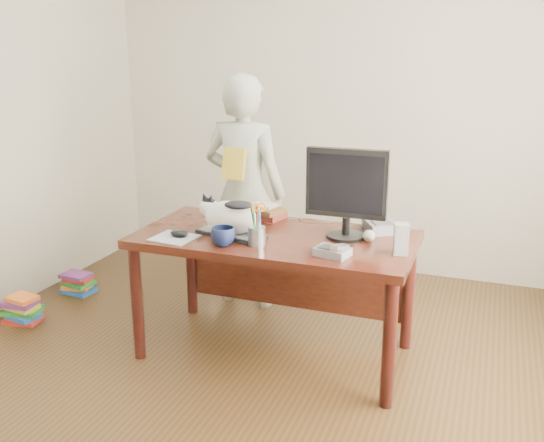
{
  "coord_description": "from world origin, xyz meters",
  "views": [
    {
      "loc": [
        1.15,
        -2.54,
        1.82
      ],
      "look_at": [
        0.0,
        0.55,
        0.85
      ],
      "focal_mm": 40.0,
      "sensor_mm": 36.0,
      "label": 1
    }
  ],
  "objects": [
    {
      "name": "room",
      "position": [
        0.0,
        0.0,
        1.35
      ],
      "size": [
        4.5,
        4.5,
        4.5
      ],
      "color": "black",
      "rests_on": "ground"
    },
    {
      "name": "desk",
      "position": [
        0.0,
        0.68,
        0.6
      ],
      "size": [
        1.6,
        0.8,
        0.75
      ],
      "color": "black",
      "rests_on": "ground"
    },
    {
      "name": "keyboard",
      "position": [
        -0.23,
        0.5,
        0.76
      ],
      "size": [
        0.44,
        0.26,
        0.02
      ],
      "rotation": [
        0.0,
        0.0,
        -0.26
      ],
      "color": "black",
      "rests_on": "desk"
    },
    {
      "name": "cat",
      "position": [
        -0.25,
        0.5,
        0.87
      ],
      "size": [
        0.41,
        0.27,
        0.23
      ],
      "rotation": [
        0.0,
        0.0,
        -0.26
      ],
      "color": "white",
      "rests_on": "keyboard"
    },
    {
      "name": "monitor",
      "position": [
        0.39,
        0.68,
        1.04
      ],
      "size": [
        0.46,
        0.23,
        0.52
      ],
      "rotation": [
        0.0,
        0.0,
        0.01
      ],
      "color": "black",
      "rests_on": "desk"
    },
    {
      "name": "pen_cup",
      "position": [
        -0.03,
        0.4,
        0.82
      ],
      "size": [
        0.12,
        0.12,
        0.24
      ],
      "rotation": [
        0.0,
        0.0,
        0.35
      ],
      "color": "#9B9BA1",
      "rests_on": "desk"
    },
    {
      "name": "mousepad",
      "position": [
        -0.52,
        0.35,
        0.75
      ],
      "size": [
        0.26,
        0.24,
        0.01
      ],
      "rotation": [
        0.0,
        0.0,
        -0.1
      ],
      "color": "silver",
      "rests_on": "desk"
    },
    {
      "name": "mouse",
      "position": [
        -0.5,
        0.37,
        0.77
      ],
      "size": [
        0.11,
        0.08,
        0.04
      ],
      "rotation": [
        0.0,
        0.0,
        -0.1
      ],
      "color": "black",
      "rests_on": "mousepad"
    },
    {
      "name": "coffee_mug",
      "position": [
        -0.2,
        0.33,
        0.8
      ],
      "size": [
        0.18,
        0.18,
        0.1
      ],
      "primitive_type": "imported",
      "rotation": [
        0.0,
        0.0,
        0.46
      ],
      "color": "black",
      "rests_on": "desk"
    },
    {
      "name": "phone",
      "position": [
        0.41,
        0.38,
        0.78
      ],
      "size": [
        0.2,
        0.16,
        0.08
      ],
      "rotation": [
        0.0,
        0.0,
        -0.23
      ],
      "color": "slate",
      "rests_on": "desk"
    },
    {
      "name": "speaker",
      "position": [
        0.73,
        0.53,
        0.83
      ],
      "size": [
        0.09,
        0.1,
        0.16
      ],
      "rotation": [
        0.0,
        0.0,
        0.25
      ],
      "color": "#9A9A9C",
      "rests_on": "desk"
    },
    {
      "name": "baseball",
      "position": [
        0.53,
        0.67,
        0.78
      ],
      "size": [
        0.07,
        0.07,
        0.07
      ],
      "rotation": [
        0.0,
        0.0,
        -0.06
      ],
      "color": "beige",
      "rests_on": "desk"
    },
    {
      "name": "book_stack",
      "position": [
        -0.19,
        0.93,
        0.79
      ],
      "size": [
        0.27,
        0.23,
        0.09
      ],
      "rotation": [
        0.0,
        0.0,
        -0.3
      ],
      "color": "#541B16",
      "rests_on": "desk"
    },
    {
      "name": "calculator",
      "position": [
        0.55,
        0.9,
        0.78
      ],
      "size": [
        0.24,
        0.26,
        0.06
      ],
      "rotation": [
        0.0,
        0.0,
        0.51
      ],
      "color": "slate",
      "rests_on": "desk"
    },
    {
      "name": "person",
      "position": [
        -0.47,
        1.25,
        0.82
      ],
      "size": [
        0.61,
        0.41,
        1.64
      ],
      "primitive_type": "imported",
      "rotation": [
        0.0,
        0.0,
        3.11
      ],
      "color": "silver",
      "rests_on": "ground"
    },
    {
      "name": "held_book",
      "position": [
        -0.47,
        1.08,
        1.05
      ],
      "size": [
        0.16,
        0.1,
        0.22
      ],
      "rotation": [
        0.0,
        0.0,
        -0.03
      ],
      "color": "gold",
      "rests_on": "person"
    },
    {
      "name": "book_pile_a",
      "position": [
        -1.75,
        0.4,
        0.09
      ],
      "size": [
        0.27,
        0.22,
        0.18
      ],
      "color": "#AC2218",
      "rests_on": "ground"
    },
    {
      "name": "book_pile_b",
      "position": [
        -1.72,
        0.95,
        0.07
      ],
      "size": [
        0.26,
        0.2,
        0.15
      ],
      "color": "#1B50A6",
      "rests_on": "ground"
    }
  ]
}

